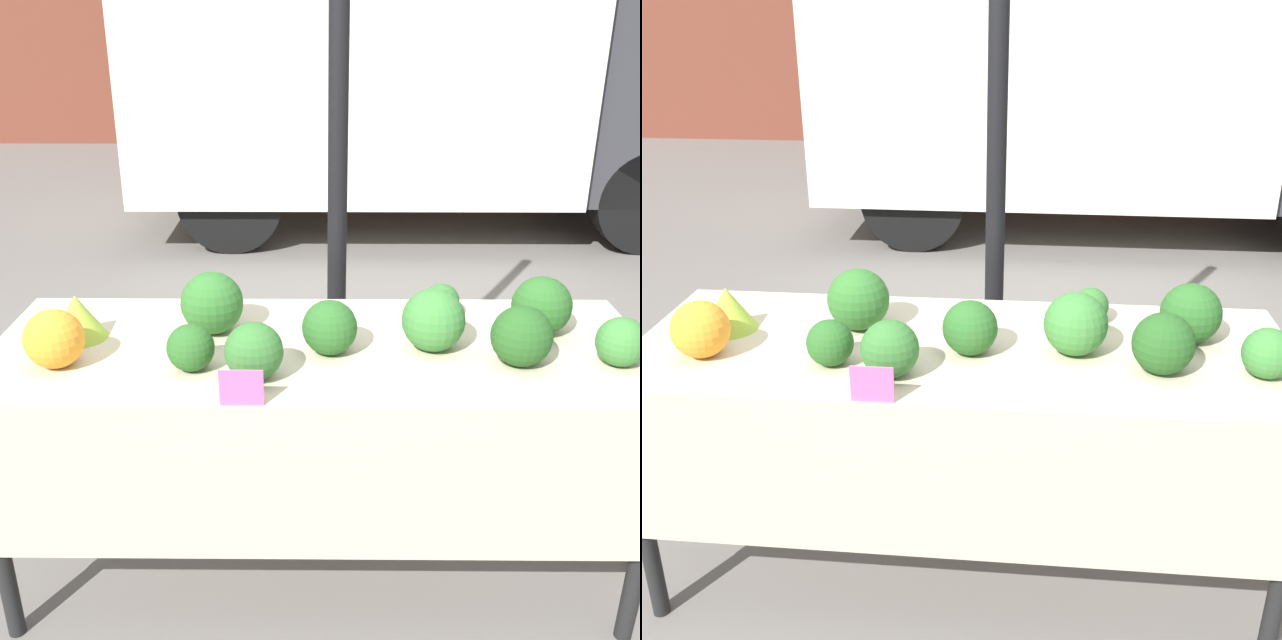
{
  "view_description": "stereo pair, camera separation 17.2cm",
  "coord_description": "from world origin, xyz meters",
  "views": [
    {
      "loc": [
        0.02,
        -1.96,
        1.73
      ],
      "look_at": [
        0.0,
        0.0,
        0.88
      ],
      "focal_mm": 42.0,
      "sensor_mm": 36.0,
      "label": 1
    },
    {
      "loc": [
        0.19,
        -1.95,
        1.73
      ],
      "look_at": [
        0.0,
        0.0,
        0.88
      ],
      "focal_mm": 42.0,
      "sensor_mm": 36.0,
      "label": 2
    }
  ],
  "objects": [
    {
      "name": "broccoli_head_6",
      "position": [
        0.82,
        -0.12,
        0.87
      ],
      "size": [
        0.14,
        0.14,
        0.14
      ],
      "color": "#387533",
      "rests_on": "market_table"
    },
    {
      "name": "ground_plane",
      "position": [
        0.0,
        0.0,
        0.0
      ],
      "size": [
        40.0,
        40.0,
        0.0
      ],
      "primitive_type": "plane",
      "color": "slate"
    },
    {
      "name": "romanesco_head",
      "position": [
        -0.71,
        0.05,
        0.87
      ],
      "size": [
        0.17,
        0.17,
        0.13
      ],
      "color": "#93B238",
      "rests_on": "market_table"
    },
    {
      "name": "market_table",
      "position": [
        0.0,
        -0.06,
        0.69
      ],
      "size": [
        1.91,
        0.72,
        0.8
      ],
      "color": "beige",
      "rests_on": "ground_plane"
    },
    {
      "name": "broccoli_head_8",
      "position": [
        -0.35,
        -0.16,
        0.87
      ],
      "size": [
        0.13,
        0.13,
        0.13
      ],
      "color": "#285B23",
      "rests_on": "market_table"
    },
    {
      "name": "broccoli_head_3",
      "position": [
        0.38,
        0.21,
        0.86
      ],
      "size": [
        0.11,
        0.11,
        0.11
      ],
      "color": "#336B2D",
      "rests_on": "market_table"
    },
    {
      "name": "broccoli_head_4",
      "position": [
        0.32,
        -0.02,
        0.89
      ],
      "size": [
        0.18,
        0.18,
        0.18
      ],
      "color": "#387533",
      "rests_on": "market_table"
    },
    {
      "name": "broccoli_head_2",
      "position": [
        0.66,
        0.09,
        0.89
      ],
      "size": [
        0.18,
        0.18,
        0.18
      ],
      "color": "#285B23",
      "rests_on": "market_table"
    },
    {
      "name": "price_sign",
      "position": [
        -0.19,
        -0.35,
        0.85
      ],
      "size": [
        0.11,
        0.01,
        0.1
      ],
      "color": "#F45B9E",
      "rests_on": "market_table"
    },
    {
      "name": "parked_truck",
      "position": [
        0.67,
        4.11,
        1.4
      ],
      "size": [
        4.47,
        1.87,
        2.64
      ],
      "color": "silver",
      "rests_on": "ground_plane"
    },
    {
      "name": "orange_cauliflower",
      "position": [
        -0.72,
        -0.14,
        0.88
      ],
      "size": [
        0.16,
        0.16,
        0.16
      ],
      "color": "orange",
      "rests_on": "market_table"
    },
    {
      "name": "broccoli_head_1",
      "position": [
        0.03,
        -0.05,
        0.88
      ],
      "size": [
        0.16,
        0.16,
        0.16
      ],
      "color": "#285B23",
      "rests_on": "market_table"
    },
    {
      "name": "broccoli_head_7",
      "position": [
        0.55,
        -0.11,
        0.88
      ],
      "size": [
        0.17,
        0.17,
        0.17
      ],
      "color": "#23511E",
      "rests_on": "market_table"
    },
    {
      "name": "broccoli_head_0",
      "position": [
        -0.32,
        0.09,
        0.89
      ],
      "size": [
        0.19,
        0.19,
        0.19
      ],
      "color": "#2D6628",
      "rests_on": "market_table"
    },
    {
      "name": "broccoli_head_5",
      "position": [
        -0.17,
        -0.2,
        0.88
      ],
      "size": [
        0.16,
        0.16,
        0.16
      ],
      "color": "#336B2D",
      "rests_on": "market_table"
    },
    {
      "name": "tent_pole",
      "position": [
        0.06,
        0.66,
        1.24
      ],
      "size": [
        0.07,
        0.07,
        2.48
      ],
      "color": "black",
      "rests_on": "ground_plane"
    }
  ]
}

